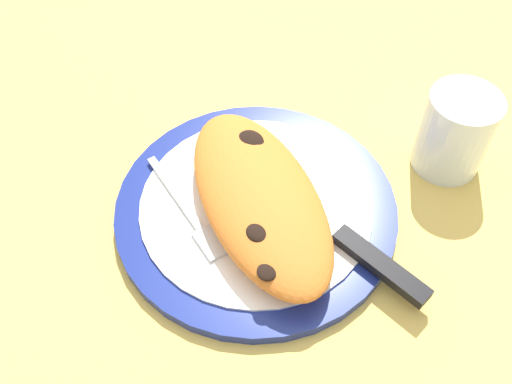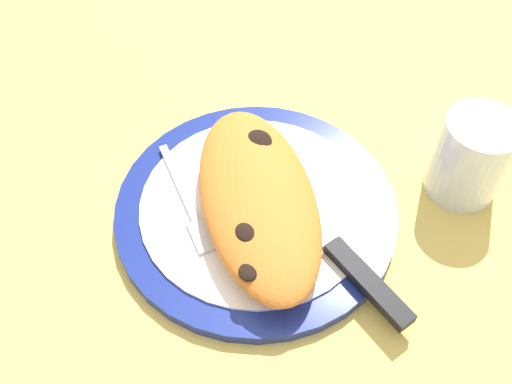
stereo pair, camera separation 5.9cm
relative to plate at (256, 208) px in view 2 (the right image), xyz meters
The scene contains 6 objects.
ground_plane 2.32cm from the plate, ahead, with size 150.00×150.00×3.00cm, color #DBB756.
plate is the anchor object (origin of this frame).
calzone 3.39cm from the plate, ahead, with size 25.65×11.92×4.60cm.
fork 7.26cm from the plate, 97.91° to the right, with size 15.59×4.63×0.40cm.
knife 12.14cm from the plate, 38.19° to the left, with size 22.03×11.07×1.20cm.
water_glass 23.73cm from the plate, 87.37° to the left, with size 7.95×7.95×9.94cm.
Camera 2 is at (35.56, -7.47, 50.73)cm, focal length 39.61 mm.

